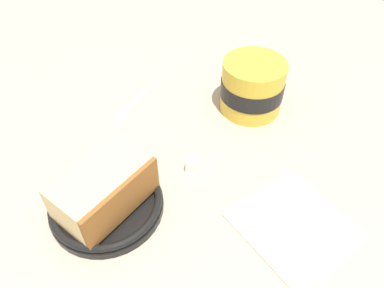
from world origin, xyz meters
The scene contains 7 objects.
ground_plane centered at (0.00, 0.00, -1.57)cm, with size 140.51×140.51×3.13cm, color tan.
small_plate centered at (-11.19, 1.72, 1.00)cm, with size 14.39×14.39×2.01cm.
cake_slice centered at (-11.23, 1.45, 4.02)cm, with size 12.63×8.89×5.93cm.
tea_mug centered at (16.36, -6.42, 4.32)cm, with size 10.07×11.28×8.60cm.
teaspoon centered at (6.49, 11.13, 0.35)cm, with size 12.55×2.06×0.80cm.
folded_napkin centered at (-2.31, -20.00, 0.30)cm, with size 12.33×12.75×0.60cm, color beige.
sugar_cube centered at (0.43, -4.69, 0.95)cm, with size 1.90×1.90×1.90cm, color white.
Camera 1 is at (-29.89, -20.84, 39.18)cm, focal length 34.28 mm.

